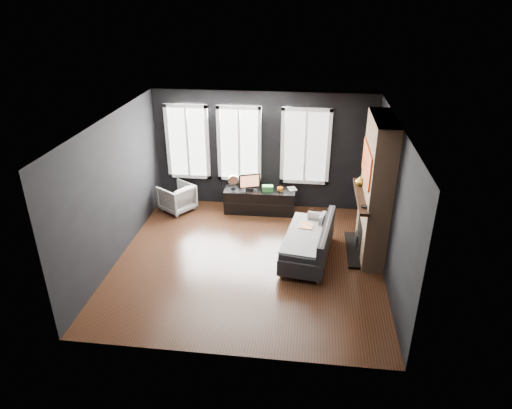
# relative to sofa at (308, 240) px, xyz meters

# --- Properties ---
(floor) EXTENTS (5.00, 5.00, 0.00)m
(floor) POSITION_rel_sofa_xyz_m (-1.10, -0.24, -0.38)
(floor) COLOR black
(floor) RESTS_ON ground
(ceiling) EXTENTS (5.00, 5.00, 0.00)m
(ceiling) POSITION_rel_sofa_xyz_m (-1.10, -0.24, 2.32)
(ceiling) COLOR white
(ceiling) RESTS_ON ground
(wall_back) EXTENTS (5.00, 0.02, 2.70)m
(wall_back) POSITION_rel_sofa_xyz_m (-1.10, 2.26, 0.97)
(wall_back) COLOR black
(wall_back) RESTS_ON ground
(wall_left) EXTENTS (0.02, 5.00, 2.70)m
(wall_left) POSITION_rel_sofa_xyz_m (-3.60, -0.24, 0.97)
(wall_left) COLOR black
(wall_left) RESTS_ON ground
(wall_right) EXTENTS (0.02, 5.00, 2.70)m
(wall_right) POSITION_rel_sofa_xyz_m (1.40, -0.24, 0.97)
(wall_right) COLOR black
(wall_right) RESTS_ON ground
(windows) EXTENTS (4.00, 0.16, 1.76)m
(windows) POSITION_rel_sofa_xyz_m (-1.55, 2.22, 2.00)
(windows) COLOR white
(windows) RESTS_ON wall_back
(fireplace) EXTENTS (0.70, 1.62, 2.70)m
(fireplace) POSITION_rel_sofa_xyz_m (1.20, 0.36, 0.97)
(fireplace) COLOR #93724C
(fireplace) RESTS_ON floor
(sofa) EXTENTS (1.14, 1.89, 0.76)m
(sofa) POSITION_rel_sofa_xyz_m (0.00, 0.00, 0.00)
(sofa) COLOR #262629
(sofa) RESTS_ON floor
(stripe_pillow) EXTENTS (0.16, 0.34, 0.33)m
(stripe_pillow) POSITION_rel_sofa_xyz_m (0.27, 0.46, 0.17)
(stripe_pillow) COLOR gray
(stripe_pillow) RESTS_ON sofa
(armchair) EXTENTS (0.90, 0.91, 0.69)m
(armchair) POSITION_rel_sofa_xyz_m (-3.05, 1.71, -0.03)
(armchair) COLOR silver
(armchair) RESTS_ON floor
(media_console) EXTENTS (1.62, 0.53, 0.55)m
(media_console) POSITION_rel_sofa_xyz_m (-1.13, 1.86, -0.11)
(media_console) COLOR black
(media_console) RESTS_ON floor
(monitor) EXTENTS (0.50, 0.27, 0.44)m
(monitor) POSITION_rel_sofa_xyz_m (-1.37, 1.83, 0.39)
(monitor) COLOR black
(monitor) RESTS_ON media_console
(desk_fan) EXTENTS (0.29, 0.29, 0.33)m
(desk_fan) POSITION_rel_sofa_xyz_m (-1.75, 1.86, 0.34)
(desk_fan) COLOR #A6A6A6
(desk_fan) RESTS_ON media_console
(mug) EXTENTS (0.15, 0.13, 0.14)m
(mug) POSITION_rel_sofa_xyz_m (-0.67, 1.81, 0.24)
(mug) COLOR orange
(mug) RESTS_ON media_console
(book) EXTENTS (0.17, 0.08, 0.24)m
(book) POSITION_rel_sofa_xyz_m (-0.49, 1.95, 0.29)
(book) COLOR #B0A18C
(book) RESTS_ON media_console
(storage_box) EXTENTS (0.26, 0.19, 0.13)m
(storage_box) POSITION_rel_sofa_xyz_m (-0.95, 1.81, 0.24)
(storage_box) COLOR #317C33
(storage_box) RESTS_ON media_console
(mantel_vase) EXTENTS (0.20, 0.21, 0.18)m
(mantel_vase) POSITION_rel_sofa_xyz_m (0.95, 0.81, 0.94)
(mantel_vase) COLOR gold
(mantel_vase) RESTS_ON fireplace
(mantel_clock) EXTENTS (0.11, 0.11, 0.04)m
(mantel_clock) POSITION_rel_sofa_xyz_m (0.95, -0.19, 0.87)
(mantel_clock) COLOR black
(mantel_clock) RESTS_ON fireplace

